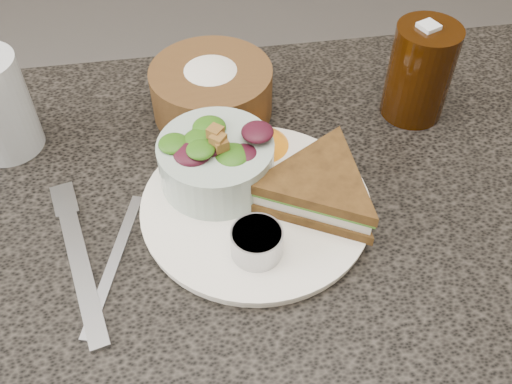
{
  "coord_description": "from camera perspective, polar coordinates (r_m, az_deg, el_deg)",
  "views": [
    {
      "loc": [
        -0.04,
        -0.39,
        1.25
      ],
      "look_at": [
        0.02,
        0.03,
        0.78
      ],
      "focal_mm": 40.0,
      "sensor_mm": 36.0,
      "label": 1
    }
  ],
  "objects": [
    {
      "name": "dining_table",
      "position": [
        0.95,
        -1.07,
        -18.0
      ],
      "size": [
        1.0,
        0.7,
        0.75
      ],
      "primitive_type": "cube",
      "color": "black",
      "rests_on": "floor"
    },
    {
      "name": "fork",
      "position": [
        0.63,
        -17.13,
        -7.16
      ],
      "size": [
        0.06,
        0.2,
        0.01
      ],
      "primitive_type": "cube",
      "rotation": [
        0.0,
        0.0,
        0.23
      ],
      "color": "#96989B",
      "rests_on": "dining_table"
    },
    {
      "name": "sandwich",
      "position": [
        0.63,
        6.34,
        0.39
      ],
      "size": [
        0.22,
        0.22,
        0.04
      ],
      "primitive_type": null,
      "rotation": [
        0.0,
        0.0,
        -0.5
      ],
      "color": "#563916",
      "rests_on": "dinner_plate"
    },
    {
      "name": "knife",
      "position": [
        0.62,
        -14.0,
        -6.81
      ],
      "size": [
        0.06,
        0.18,
        0.0
      ],
      "primitive_type": "cube",
      "rotation": [
        0.0,
        0.0,
        -0.29
      ],
      "color": "#ACAFB8",
      "rests_on": "dining_table"
    },
    {
      "name": "orange_wedge",
      "position": [
        0.7,
        0.48,
        5.65
      ],
      "size": [
        0.1,
        0.1,
        0.03
      ],
      "primitive_type": "cone",
      "rotation": [
        0.0,
        0.0,
        0.46
      ],
      "color": "orange",
      "rests_on": "dinner_plate"
    },
    {
      "name": "cola_glass",
      "position": [
        0.76,
        16.15,
        11.79
      ],
      "size": [
        0.11,
        0.11,
        0.14
      ],
      "primitive_type": null,
      "rotation": [
        0.0,
        0.0,
        0.42
      ],
      "color": "black",
      "rests_on": "dining_table"
    },
    {
      "name": "bread_basket",
      "position": [
        0.75,
        -4.49,
        10.75
      ],
      "size": [
        0.2,
        0.2,
        0.09
      ],
      "primitive_type": null,
      "rotation": [
        0.0,
        0.0,
        -0.28
      ],
      "color": "brown",
      "rests_on": "dining_table"
    },
    {
      "name": "salad_bowl",
      "position": [
        0.64,
        -4.03,
        3.65
      ],
      "size": [
        0.15,
        0.15,
        0.08
      ],
      "primitive_type": null,
      "rotation": [
        0.0,
        0.0,
        0.13
      ],
      "color": "#9FB5A9",
      "rests_on": "dinner_plate"
    },
    {
      "name": "dressing_ramekin",
      "position": [
        0.59,
        0.08,
        -5.08
      ],
      "size": [
        0.06,
        0.06,
        0.03
      ],
      "primitive_type": "cylinder",
      "rotation": [
        0.0,
        0.0,
        -0.08
      ],
      "color": "#A3A4A9",
      "rests_on": "dinner_plate"
    },
    {
      "name": "dinner_plate",
      "position": [
        0.65,
        -0.0,
        -1.46
      ],
      "size": [
        0.26,
        0.26,
        0.01
      ],
      "primitive_type": "cylinder",
      "color": "white",
      "rests_on": "dining_table"
    }
  ]
}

